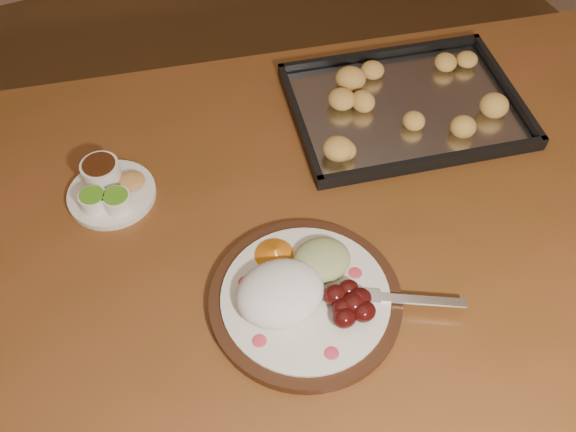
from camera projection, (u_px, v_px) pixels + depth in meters
name	position (u px, v px, depth m)	size (l,w,h in m)	color
dining_table	(283.00, 269.00, 1.09)	(1.64, 1.17, 0.75)	brown
dinner_plate	(302.00, 294.00, 0.93)	(0.35, 0.28, 0.06)	#32190D
condiment_saucer	(108.00, 188.00, 1.05)	(0.14, 0.14, 0.05)	silver
baking_tray	(405.00, 105.00, 1.18)	(0.46, 0.37, 0.04)	black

